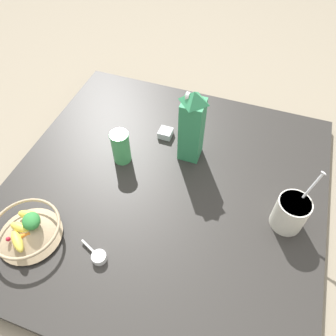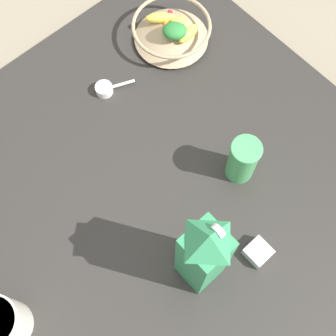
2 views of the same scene
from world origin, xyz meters
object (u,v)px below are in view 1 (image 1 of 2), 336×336
(yogurt_tub, at_px, (291,211))
(drinking_cup, at_px, (121,146))
(milk_carton, at_px, (192,126))
(fruit_bowl, at_px, (27,230))
(spice_jar, at_px, (166,133))

(yogurt_tub, distance_m, drinking_cup, 0.63)
(milk_carton, xyz_separation_m, drinking_cup, (0.11, -0.24, -0.08))
(milk_carton, relative_size, yogurt_tub, 1.44)
(fruit_bowl, distance_m, yogurt_tub, 0.83)
(fruit_bowl, height_order, milk_carton, milk_carton)
(fruit_bowl, relative_size, spice_jar, 4.08)
(spice_jar, bearing_deg, drinking_cup, -33.62)
(yogurt_tub, bearing_deg, spice_jar, -115.83)
(fruit_bowl, xyz_separation_m, spice_jar, (-0.57, 0.26, -0.03))
(yogurt_tub, bearing_deg, fruit_bowl, -67.00)
(fruit_bowl, bearing_deg, milk_carton, 143.33)
(fruit_bowl, bearing_deg, spice_jar, 155.91)
(fruit_bowl, bearing_deg, yogurt_tub, 113.00)
(milk_carton, distance_m, drinking_cup, 0.27)
(spice_jar, bearing_deg, milk_carton, 62.66)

